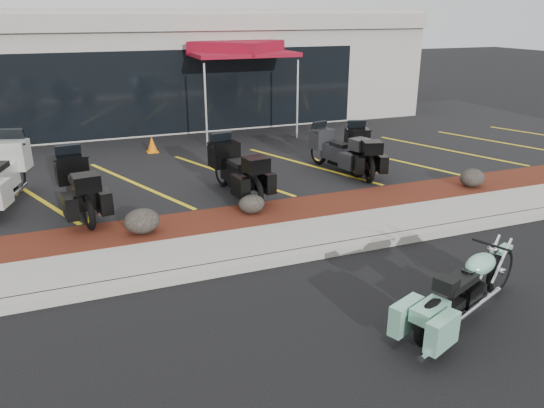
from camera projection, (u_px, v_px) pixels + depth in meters
name	position (u px, v px, depth m)	size (l,w,h in m)	color
ground	(335.00, 282.00, 8.14)	(90.00, 90.00, 0.00)	black
curb	(310.00, 254.00, 8.90)	(24.00, 0.25, 0.15)	gray
sidewalk	(293.00, 238.00, 9.52)	(24.00, 1.20, 0.15)	gray
mulch_bed	(269.00, 215.00, 10.57)	(24.00, 1.20, 0.16)	#38160C
upper_lot	(202.00, 153.00, 15.29)	(26.00, 9.60, 0.15)	black
dealership_building	(159.00, 65.00, 20.12)	(18.00, 8.16, 4.00)	gray
boulder_left	(142.00, 221.00, 9.45)	(0.64, 0.53, 0.45)	black
boulder_mid	(252.00, 204.00, 10.42)	(0.52, 0.44, 0.37)	black
boulder_right	(472.00, 178.00, 11.98)	(0.58, 0.49, 0.41)	black
hero_cruiser	(501.00, 264.00, 7.65)	(2.69, 0.68, 0.95)	#7CC1A1
touring_white	(15.00, 161.00, 11.45)	(2.46, 0.94, 1.43)	silver
touring_black_front	(71.00, 175.00, 10.78)	(2.18, 0.83, 1.27)	black
touring_black_mid	(222.00, 160.00, 11.89)	(2.17, 0.83, 1.26)	black
touring_grey	(319.00, 143.00, 13.66)	(1.96, 0.75, 1.14)	#2A2B2F
touring_black_rear	(356.00, 143.00, 13.53)	(2.05, 0.78, 1.19)	black
traffic_cone	(152.00, 145.00, 14.97)	(0.30, 0.30, 0.44)	#D66907
popup_canopy	(237.00, 50.00, 16.63)	(3.78, 3.78, 2.90)	silver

